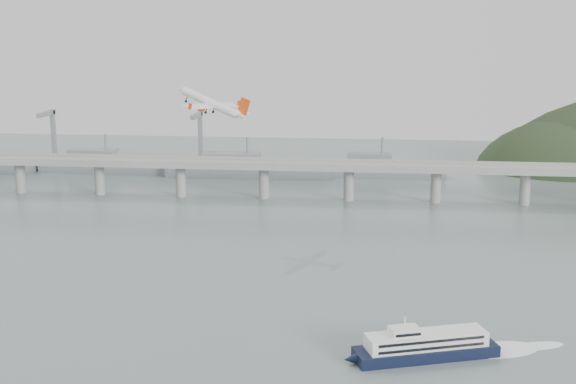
# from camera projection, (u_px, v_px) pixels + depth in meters

# --- Properties ---
(ground) EXTENTS (900.00, 900.00, 0.00)m
(ground) POSITION_uv_depth(u_px,v_px,m) (270.00, 332.00, 257.62)
(ground) COLOR slate
(ground) RESTS_ON ground
(bridge) EXTENTS (800.00, 22.00, 23.90)m
(bridge) POSITION_uv_depth(u_px,v_px,m) (313.00, 170.00, 448.27)
(bridge) COLOR gray
(bridge) RESTS_ON ground
(distant_fleet) EXTENTS (453.00, 60.90, 40.00)m
(distant_fleet) POSITION_uv_depth(u_px,v_px,m) (97.00, 165.00, 530.08)
(distant_fleet) COLOR slate
(distant_fleet) RESTS_ON ground
(ferry) EXTENTS (71.57, 30.80, 13.97)m
(ferry) POSITION_uv_depth(u_px,v_px,m) (426.00, 346.00, 236.96)
(ferry) COLOR black
(ferry) RESTS_ON ground
(airliner) EXTENTS (38.59, 36.51, 15.46)m
(airliner) POSITION_uv_depth(u_px,v_px,m) (212.00, 104.00, 350.45)
(airliner) COLOR white
(airliner) RESTS_ON ground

